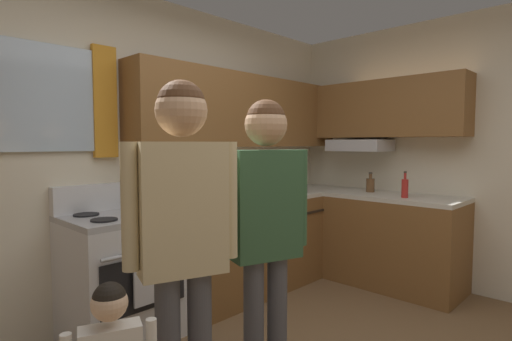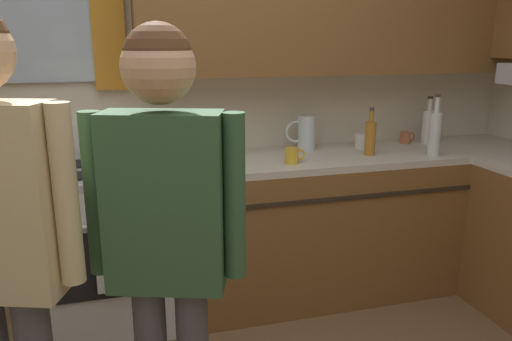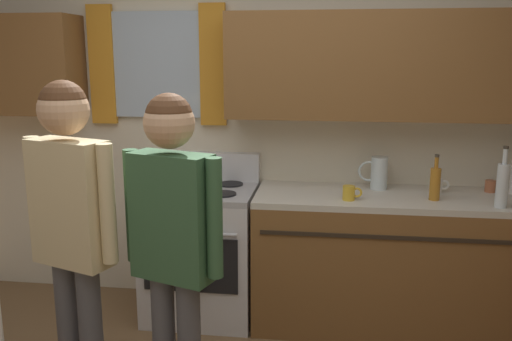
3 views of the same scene
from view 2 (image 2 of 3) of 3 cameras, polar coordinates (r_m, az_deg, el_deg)
name	(u,v)px [view 2 (image 2 of 3)]	position (r m, az deg, el deg)	size (l,w,h in m)	color
back_wall_unit	(184,59)	(3.04, -8.20, 12.44)	(4.60, 0.42, 2.60)	beige
kitchen_counter_run	(433,234)	(3.20, 19.52, -6.80)	(2.29, 1.87, 0.90)	brown
stove_oven	(116,243)	(2.95, -15.61, -7.92)	(0.73, 0.67, 1.10)	silver
bottle_oil_amber	(370,137)	(3.08, 12.87, 3.71)	(0.06, 0.06, 0.29)	#B27223
bottle_milk_white	(428,125)	(3.55, 18.99, 4.88)	(0.08, 0.08, 0.31)	white
bottle_tall_clear	(435,133)	(3.16, 19.67, 4.09)	(0.07, 0.07, 0.37)	silver
mug_ceramic_white	(362,141)	(3.28, 11.95, 3.34)	(0.13, 0.08, 0.09)	white
cup_terracotta	(406,137)	(3.51, 16.68, 3.62)	(0.11, 0.07, 0.08)	#B76642
mug_mustard_yellow	(292,156)	(2.81, 4.15, 1.71)	(0.12, 0.08, 0.09)	gold
water_pitcher	(305,133)	(3.15, 5.62, 4.29)	(0.19, 0.11, 0.22)	silver
adult_in_plaid	(166,221)	(1.60, -10.22, -5.66)	(0.48, 0.27, 1.63)	#4C4C51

